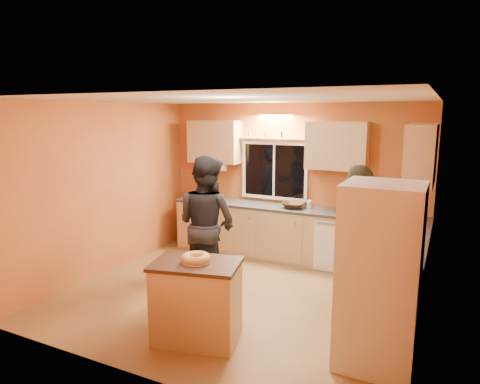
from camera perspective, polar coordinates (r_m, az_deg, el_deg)
The scene contains 14 objects.
ground at distance 5.92m, azimuth -0.14°, elevation -13.73°, with size 4.50×4.50×0.00m, color brown.
room_shell at distance 5.78m, azimuth 2.74°, elevation 2.40°, with size 4.54×4.04×2.61m.
back_counter at distance 7.24m, azimuth 5.97°, elevation -5.45°, with size 4.23×0.62×0.90m.
right_counter at distance 5.71m, azimuth 20.38°, elevation -10.47°, with size 0.62×1.84×0.90m.
refrigerator at distance 4.35m, azimuth 18.10°, elevation -10.64°, with size 0.72×0.70×1.80m, color silver.
island at distance 4.75m, azimuth -5.77°, elevation -14.23°, with size 1.03×0.82×0.88m.
bundt_pastry at distance 4.57m, azimuth -5.89°, elevation -8.76°, with size 0.31×0.31×0.09m, color tan.
person_left at distance 6.61m, azimuth -4.73°, elevation -3.09°, with size 0.64×0.42×1.77m, color black.
person_center at distance 5.86m, azimuth -4.45°, elevation -4.30°, with size 0.91×0.71×1.88m, color black.
person_right at distance 5.19m, azimuth 15.21°, elevation -6.69°, with size 1.09×0.45×1.86m, color #2D3421.
mixing_bowl at distance 7.06m, azimuth 7.14°, elevation -1.74°, with size 0.38×0.38×0.09m, color black.
utensil_crock at distance 7.69m, azimuth -4.05°, elevation -0.38°, with size 0.14×0.14×0.17m, color #F0DFC9.
potted_plant at distance 4.77m, azimuth 19.60°, elevation -6.86°, with size 0.29×0.25×0.32m, color gray.
red_box at distance 6.34m, azimuth 20.93°, elevation -3.86°, with size 0.16×0.12×0.07m, color maroon.
Camera 1 is at (2.40, -4.84, 2.43)m, focal length 32.00 mm.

